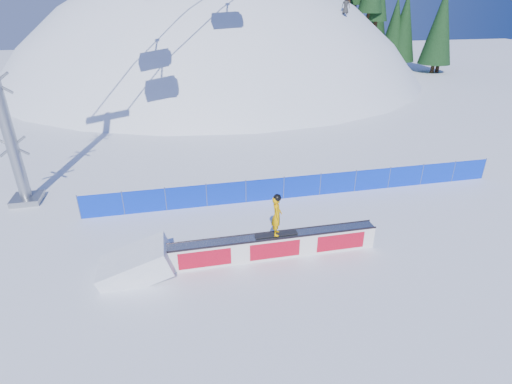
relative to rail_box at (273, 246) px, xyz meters
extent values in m
plane|color=white|center=(2.85, 0.43, -0.51)|extent=(160.00, 160.00, 0.00)
sphere|color=white|center=(2.85, 42.43, -18.51)|extent=(64.00, 64.00, 64.00)
cylinder|color=#301F13|center=(21.21, 45.25, 8.15)|extent=(0.50, 0.50, 1.40)
cylinder|color=#301F13|center=(21.59, 41.90, 8.03)|extent=(0.50, 0.50, 1.40)
cylinder|color=#301F13|center=(24.70, 39.75, 5.32)|extent=(0.50, 0.50, 1.40)
cylinder|color=#301F13|center=(25.60, 43.41, 4.58)|extent=(0.50, 0.50, 1.40)
cylinder|color=#301F13|center=(27.48, 41.91, 2.52)|extent=(0.50, 0.50, 1.40)
cone|color=black|center=(27.48, 41.91, 7.53)|extent=(3.87, 3.87, 8.80)
cylinder|color=#301F13|center=(29.54, 41.89, 0.09)|extent=(0.50, 0.50, 1.40)
cone|color=black|center=(29.54, 41.89, 5.49)|extent=(4.22, 4.22, 9.59)
cylinder|color=#301F13|center=(29.53, 40.60, 0.09)|extent=(0.50, 0.50, 1.40)
cone|color=black|center=(29.53, 40.60, 4.55)|extent=(3.40, 3.40, 7.72)
cylinder|color=#301F13|center=(31.23, 45.44, 0.09)|extent=(0.50, 0.50, 1.40)
cone|color=black|center=(31.23, 45.44, 5.69)|extent=(4.39, 4.39, 9.98)
cylinder|color=#301F13|center=(32.64, 44.21, 0.09)|extent=(0.50, 0.50, 1.40)
cone|color=black|center=(32.64, 44.21, 5.20)|extent=(3.97, 3.97, 9.01)
cube|color=#072CC2|center=(2.85, 4.93, 0.09)|extent=(22.00, 0.03, 1.20)
cylinder|color=#404D74|center=(-8.15, 4.93, 0.14)|extent=(0.05, 0.05, 1.30)
cylinder|color=#404D74|center=(-6.15, 4.93, 0.14)|extent=(0.05, 0.05, 1.30)
cylinder|color=#404D74|center=(-4.15, 4.93, 0.14)|extent=(0.05, 0.05, 1.30)
cylinder|color=#404D74|center=(-2.15, 4.93, 0.14)|extent=(0.05, 0.05, 1.30)
cylinder|color=#404D74|center=(-0.15, 4.93, 0.14)|extent=(0.05, 0.05, 1.30)
cylinder|color=#404D74|center=(1.85, 4.93, 0.14)|extent=(0.05, 0.05, 1.30)
cylinder|color=#404D74|center=(3.85, 4.93, 0.14)|extent=(0.05, 0.05, 1.30)
cylinder|color=#404D74|center=(5.85, 4.93, 0.14)|extent=(0.05, 0.05, 1.30)
cylinder|color=#404D74|center=(7.85, 4.93, 0.14)|extent=(0.05, 0.05, 1.30)
cylinder|color=#404D74|center=(9.85, 4.93, 0.14)|extent=(0.05, 0.05, 1.30)
cylinder|color=#404D74|center=(11.85, 4.93, 0.14)|extent=(0.05, 0.05, 1.30)
cylinder|color=#404D74|center=(13.85, 4.93, 0.14)|extent=(0.05, 0.05, 1.30)
cube|color=gray|center=(-11.15, 7.43, -0.36)|extent=(1.40, 1.40, 0.30)
cube|color=white|center=(0.00, 0.00, -0.02)|extent=(8.55, 0.56, 0.96)
cube|color=#989AA6|center=(0.00, 0.00, 0.48)|extent=(8.47, 0.58, 0.04)
cube|color=black|center=(0.00, -0.28, 0.49)|extent=(8.55, 0.06, 0.06)
cube|color=black|center=(0.00, 0.28, 0.49)|extent=(8.55, 0.06, 0.06)
cube|color=red|center=(0.00, -0.28, -0.02)|extent=(8.12, 0.04, 0.72)
cube|color=red|center=(0.00, 0.28, -0.02)|extent=(8.12, 0.04, 0.72)
cube|color=black|center=(0.11, 0.00, 0.54)|extent=(1.71, 0.31, 0.03)
imported|color=#F3AC00|center=(0.11, 0.00, 1.38)|extent=(0.53, 0.68, 1.66)
sphere|color=black|center=(0.11, 0.00, 2.15)|extent=(0.31, 0.31, 0.31)
imported|color=#292929|center=(14.66, 27.96, 8.31)|extent=(0.96, 0.83, 1.65)
camera|label=1|loc=(-3.58, -12.97, 8.97)|focal=28.00mm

